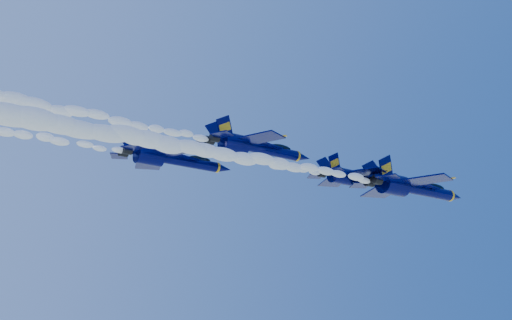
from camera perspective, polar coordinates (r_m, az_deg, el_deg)
jet_lead at (r=97.85m, az=13.68°, el=-2.41°), size 19.97×16.38×7.42m
smoke_trail_jet_lead at (r=76.37m, az=-3.76°, el=0.73°), size 51.36×2.54×2.29m
jet_second at (r=95.28m, az=8.93°, el=-1.63°), size 15.58×12.78×5.79m
smoke_trail_jet_second at (r=77.26m, az=-8.80°, el=1.57°), size 51.36×1.98×1.79m
jet_third at (r=93.97m, az=-0.10°, el=1.17°), size 18.30×15.01×6.80m
smoke_trail_jet_third at (r=80.77m, az=-20.14°, el=4.90°), size 51.36×2.33×2.10m
jet_fourth at (r=95.80m, az=-7.51°, el=0.10°), size 18.42×15.11×6.85m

